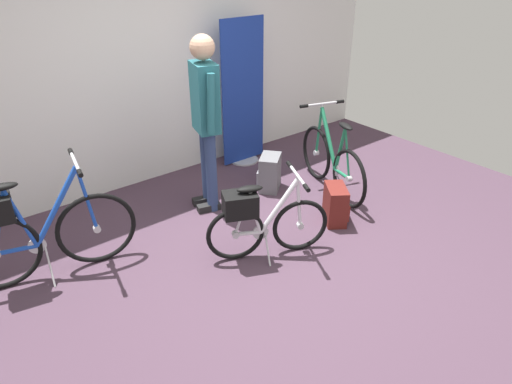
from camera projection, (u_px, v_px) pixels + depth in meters
name	position (u px, v px, depth m)	size (l,w,h in m)	color
ground_plane	(282.00, 263.00, 3.93)	(6.49, 6.49, 0.00)	#473342
back_wall	(146.00, 55.00, 4.79)	(6.49, 0.10, 2.80)	white
floor_banner_stand	(243.00, 101.00, 5.43)	(0.60, 0.36, 1.73)	#B7B7BC
folding_bike_foreground	(260.00, 219.00, 3.85)	(1.01, 0.60, 0.77)	black
display_bike_left	(332.00, 162.00, 4.93)	(0.56, 1.29, 0.93)	black
display_bike_right	(36.00, 231.00, 3.57)	(1.39, 0.53, 0.98)	black
visitor_near_wall	(206.00, 114.00, 4.31)	(0.34, 0.52, 1.74)	navy
backpack_on_floor	(336.00, 205.00, 4.44)	(0.34, 0.37, 0.38)	maroon
handbag_on_floor	(270.00, 173.00, 5.04)	(0.37, 0.36, 0.40)	slate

